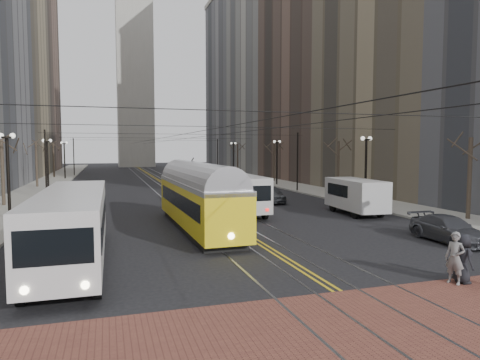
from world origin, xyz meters
TOP-DOWN VIEW (x-y plane):
  - ground at (0.00, 0.00)m, footprint 260.00×260.00m
  - sidewalk_left at (-15.00, 45.00)m, footprint 5.00×140.00m
  - sidewalk_right at (15.00, 45.00)m, footprint 5.00×140.00m
  - crosswalk_band at (0.00, -4.00)m, footprint 25.00×6.00m
  - streetcar_rails at (0.00, 45.00)m, footprint 4.80×130.00m
  - centre_lines at (0.00, 45.00)m, footprint 0.42×130.00m
  - building_left_far at (-25.50, 86.00)m, footprint 16.00×20.00m
  - building_right_mid at (25.50, 46.00)m, footprint 16.00×20.00m
  - building_right_midfar at (27.50, 66.00)m, footprint 20.00×20.00m
  - building_right_far at (25.50, 86.00)m, footprint 16.00×20.00m
  - clock_tower at (0.00, 102.00)m, footprint 12.00×12.00m
  - lamp_posts at (-0.00, 28.75)m, footprint 27.60×57.20m
  - street_trees at (0.00, 35.25)m, footprint 31.68×53.28m
  - trolley_wires at (0.00, 34.83)m, footprint 25.96×120.00m
  - transit_bus at (-8.88, 5.66)m, footprint 2.65×12.25m
  - streetcar at (-2.25, 11.46)m, footprint 2.75×13.32m
  - rear_bus at (1.80, 18.01)m, footprint 2.42×11.12m
  - cargo_van at (10.00, 13.67)m, footprint 2.66×6.00m
  - sedan_grey at (6.57, 22.00)m, footprint 2.00×4.49m
  - sedan_parked at (9.50, 4.14)m, footprint 2.00×4.70m
  - pedestrian_a at (4.80, -1.50)m, footprint 0.67×0.94m
  - pedestrian_b at (4.45, -1.50)m, footprint 0.67×0.80m

SIDE VIEW (x-z plane):
  - ground at x=0.00m, z-range 0.00..0.00m
  - streetcar_rails at x=0.00m, z-range 0.00..0.01m
  - crosswalk_band at x=0.00m, z-range 0.00..0.01m
  - centre_lines at x=0.00m, z-range 0.01..0.01m
  - sidewalk_left at x=-15.00m, z-range 0.00..0.15m
  - sidewalk_right at x=15.00m, z-range 0.00..0.15m
  - sedan_parked at x=9.50m, z-range 0.00..1.35m
  - sedan_grey at x=6.57m, z-range 0.00..1.50m
  - pedestrian_a at x=4.80m, z-range 0.01..1.81m
  - pedestrian_b at x=4.45m, z-range 0.01..1.90m
  - cargo_van at x=10.00m, z-range 0.00..2.59m
  - rear_bus at x=1.80m, z-range 0.00..2.90m
  - transit_bus at x=-8.88m, z-range 0.00..3.06m
  - streetcar at x=-2.25m, z-range 0.00..3.13m
  - street_trees at x=0.00m, z-range 0.00..5.60m
  - lamp_posts at x=0.00m, z-range 0.00..5.60m
  - trolley_wires at x=0.00m, z-range 0.47..7.07m
  - building_right_mid at x=25.50m, z-range 0.00..34.00m
  - building_left_far at x=-25.50m, z-range 0.00..40.00m
  - building_right_far at x=25.50m, z-range 0.00..40.00m
  - building_right_midfar at x=27.50m, z-range 0.00..52.00m
  - clock_tower at x=0.00m, z-range 2.96..68.96m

